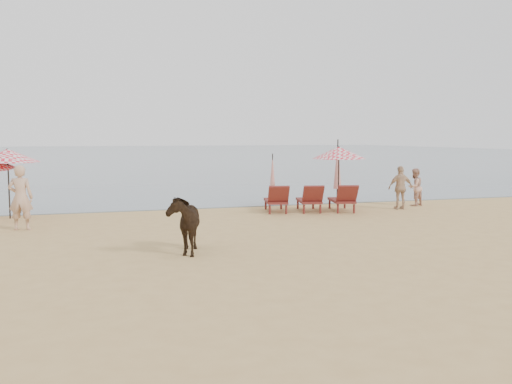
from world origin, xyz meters
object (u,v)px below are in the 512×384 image
(umbrella_open_left_a, at_px, (8,156))
(umbrella_closed_right, at_px, (338,165))
(lounger_cluster_right, at_px, (310,199))
(umbrella_closed_left, at_px, (272,174))
(beachgoer_right_b, at_px, (401,188))
(umbrella_open_right, at_px, (339,153))
(cow, at_px, (183,223))
(beachgoer_right_a, at_px, (415,187))
(beachgoer_left, at_px, (21,198))

(umbrella_open_left_a, bearing_deg, umbrella_closed_right, 0.86)
(lounger_cluster_right, relative_size, umbrella_closed_left, 1.69)
(beachgoer_right_b, bearing_deg, umbrella_open_right, 0.63)
(umbrella_closed_right, xyz_separation_m, cow, (-7.63, -7.72, -0.91))
(cow, height_order, beachgoer_right_a, beachgoer_right_a)
(umbrella_open_right, height_order, cow, umbrella_open_right)
(lounger_cluster_right, distance_m, beachgoer_right_a, 4.79)
(cow, xyz_separation_m, beachgoer_left, (-4.03, 4.69, 0.25))
(beachgoer_right_b, bearing_deg, lounger_cluster_right, 3.43)
(umbrella_closed_right, height_order, beachgoer_right_b, umbrella_closed_right)
(lounger_cluster_right, height_order, beachgoer_left, beachgoer_left)
(umbrella_open_right, distance_m, beachgoer_right_a, 3.90)
(umbrella_closed_right, height_order, beachgoer_right_a, umbrella_closed_right)
(umbrella_open_right, height_order, beachgoer_right_a, umbrella_open_right)
(lounger_cluster_right, distance_m, umbrella_open_left_a, 10.54)
(umbrella_open_right, relative_size, beachgoer_right_a, 1.61)
(umbrella_open_left_a, bearing_deg, umbrella_open_right, -8.06)
(umbrella_closed_left, relative_size, beachgoer_left, 1.07)
(lounger_cluster_right, relative_size, umbrella_closed_right, 1.33)
(cow, relative_size, beachgoer_right_a, 1.13)
(umbrella_closed_right, distance_m, beachgoer_left, 12.07)
(lounger_cluster_right, xyz_separation_m, beachgoer_left, (-9.70, -1.17, 0.48))
(beachgoer_left, relative_size, beachgoer_right_a, 1.30)
(umbrella_open_right, bearing_deg, lounger_cluster_right, 172.64)
(cow, height_order, beachgoer_right_b, beachgoer_right_b)
(umbrella_open_left_a, distance_m, cow, 8.77)
(umbrella_open_right, xyz_separation_m, cow, (-6.82, -5.90, -1.44))
(cow, distance_m, beachgoer_right_b, 10.85)
(cow, bearing_deg, umbrella_closed_left, 69.04)
(umbrella_open_right, bearing_deg, beachgoer_right_a, -1.19)
(beachgoer_right_a, height_order, beachgoer_right_b, beachgoer_right_b)
(umbrella_closed_right, bearing_deg, umbrella_closed_left, 169.24)
(cow, distance_m, beachgoer_left, 6.19)
(umbrella_closed_left, height_order, beachgoer_right_a, umbrella_closed_left)
(umbrella_open_left_a, bearing_deg, umbrella_closed_left, 4.31)
(umbrella_open_right, distance_m, umbrella_closed_left, 3.06)
(lounger_cluster_right, distance_m, beachgoer_left, 9.78)
(umbrella_open_right, height_order, beachgoer_right_b, umbrella_open_right)
(umbrella_open_left_a, xyz_separation_m, umbrella_closed_right, (12.27, 0.41, -0.50))
(umbrella_open_right, bearing_deg, cow, -148.89)
(umbrella_open_right, bearing_deg, umbrella_closed_right, 56.31)
(cow, bearing_deg, umbrella_open_left_a, 132.84)
(lounger_cluster_right, height_order, umbrella_closed_left, umbrella_closed_left)
(umbrella_closed_left, distance_m, cow, 9.64)
(umbrella_closed_left, relative_size, beachgoer_right_b, 1.26)
(umbrella_closed_right, bearing_deg, beachgoer_right_a, -24.66)
(lounger_cluster_right, relative_size, cow, 2.08)
(umbrella_closed_left, xyz_separation_m, cow, (-5.02, -8.22, -0.56))
(umbrella_closed_left, relative_size, umbrella_closed_right, 0.79)
(umbrella_closed_left, relative_size, beachgoer_right_a, 1.39)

